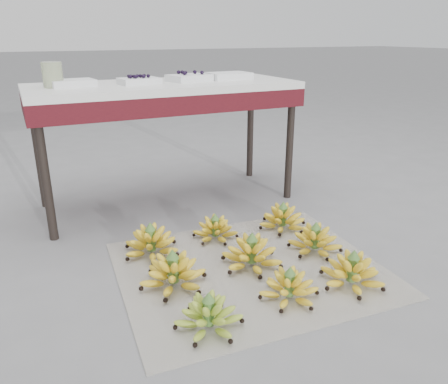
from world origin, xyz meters
name	(u,v)px	position (x,y,z in m)	size (l,w,h in m)	color
ground	(251,263)	(0.00, 0.00, 0.00)	(60.00, 60.00, 0.00)	slate
newspaper_mat	(250,269)	(-0.03, -0.05, 0.00)	(1.25, 1.05, 0.01)	white
bunch_front_left	(209,316)	(-0.40, -0.39, 0.06)	(0.35, 0.35, 0.16)	#71A229
bunch_front_center	(289,288)	(0.00, -0.35, 0.06)	(0.32, 0.32, 0.16)	yellow
bunch_front_right	(352,273)	(0.32, -0.38, 0.07)	(0.34, 0.34, 0.18)	yellow
bunch_mid_left	(173,273)	(-0.42, -0.04, 0.07)	(0.33, 0.33, 0.19)	yellow
bunch_mid_center	(252,255)	(-0.01, -0.03, 0.07)	(0.37, 0.37, 0.18)	yellow
bunch_mid_right	(315,241)	(0.37, -0.04, 0.06)	(0.33, 0.33, 0.17)	yellow
bunch_back_left	(151,243)	(-0.42, 0.31, 0.07)	(0.34, 0.34, 0.18)	yellow
bunch_back_center	(215,230)	(-0.05, 0.33, 0.06)	(0.29, 0.29, 0.15)	yellow
bunch_back_right	(283,219)	(0.37, 0.28, 0.06)	(0.37, 0.37, 0.17)	yellow
vendor_table	(165,97)	(-0.09, 1.00, 0.71)	(1.67, 0.67, 0.80)	black
tray_far_left	(72,83)	(-0.64, 1.03, 0.82)	(0.26, 0.20, 0.04)	silver
tray_left	(139,81)	(-0.25, 0.98, 0.82)	(0.25, 0.19, 0.06)	silver
tray_right	(189,78)	(0.09, 1.02, 0.82)	(0.30, 0.25, 0.07)	silver
tray_far_right	(229,76)	(0.38, 1.02, 0.82)	(0.28, 0.21, 0.04)	silver
glass_jar	(53,75)	(-0.74, 1.02, 0.87)	(0.11, 0.11, 0.14)	beige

